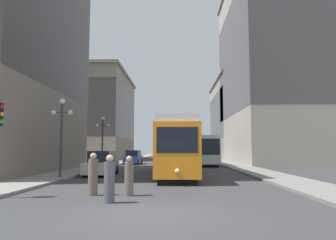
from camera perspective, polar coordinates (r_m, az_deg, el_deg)
ground_plane at (r=9.89m, az=-3.47°, el=-16.75°), size 200.00×200.00×0.00m
sidewalk_left at (r=50.40m, az=-8.10°, el=-7.47°), size 2.87×120.00×0.15m
sidewalk_right at (r=50.15m, az=9.32°, el=-7.46°), size 2.87×120.00×0.15m
streetcar at (r=23.51m, az=1.89°, el=-5.02°), size 2.81×14.13×3.89m
transit_bus at (r=39.21m, az=6.29°, el=-5.36°), size 2.95×12.76×3.45m
parked_car_left_near at (r=24.17m, az=-12.09°, el=-7.90°), size 1.92×4.53×1.82m
parked_car_left_mid at (r=41.22m, az=-6.38°, el=-6.89°), size 2.08×4.78×1.82m
pedestrian_crossing_near at (r=11.76m, az=-10.71°, el=-10.84°), size 0.39×0.39×1.75m
pedestrian_crossing_far at (r=13.79m, az=-13.62°, el=-9.87°), size 0.40×0.40×1.80m
pedestrian_on_sidewalk at (r=13.40m, az=-7.18°, el=-10.36°), size 0.37×0.37×1.67m
lamp_post_left_near at (r=21.56m, az=-18.96°, el=-0.83°), size 1.41×0.36×5.14m
lamp_post_left_far at (r=32.41m, az=-11.94°, el=-2.46°), size 1.41×0.36×5.12m
building_left_corner at (r=31.92m, az=-28.54°, el=17.92°), size 11.35×17.64×27.62m
building_left_midblock at (r=62.76m, az=-12.57°, el=0.76°), size 11.54×22.54×16.62m
building_right_corner at (r=49.88m, az=20.32°, el=9.45°), size 16.02×24.00×28.02m
building_right_midblock at (r=66.05m, az=15.43°, el=0.24°), size 16.00×21.15×16.00m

